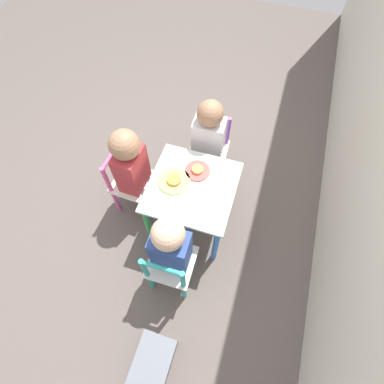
% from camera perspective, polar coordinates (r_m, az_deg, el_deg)
% --- Properties ---
extents(ground_plane, '(6.00, 6.00, 0.00)m').
position_cam_1_polar(ground_plane, '(2.15, 0.00, -5.22)').
color(ground_plane, '#5B514C').
extents(kids_table, '(0.51, 0.51, 0.46)m').
position_cam_1_polar(kids_table, '(1.82, 0.00, -0.19)').
color(kids_table, silver).
rests_on(kids_table, ground_plane).
extents(chair_purple, '(0.27, 0.27, 0.52)m').
position_cam_1_polar(chair_purple, '(2.16, 3.22, 7.93)').
color(chair_purple, silver).
rests_on(chair_purple, ground_plane).
extents(chair_pink, '(0.27, 0.27, 0.52)m').
position_cam_1_polar(chair_pink, '(2.04, -11.62, 1.80)').
color(chair_pink, silver).
rests_on(chair_pink, ground_plane).
extents(chair_teal, '(0.26, 0.26, 0.52)m').
position_cam_1_polar(chair_teal, '(1.77, -4.17, -14.02)').
color(chair_teal, silver).
rests_on(chair_teal, ground_plane).
extents(child_left, '(0.22, 0.20, 0.74)m').
position_cam_1_polar(child_left, '(1.97, 3.04, 9.98)').
color(child_left, '#38383D').
rests_on(child_left, ground_plane).
extents(child_front, '(0.21, 0.23, 0.76)m').
position_cam_1_polar(child_front, '(1.85, -11.10, 4.68)').
color(child_front, '#38383D').
rests_on(child_front, ground_plane).
extents(child_right, '(0.22, 0.20, 0.73)m').
position_cam_1_polar(child_right, '(1.61, -3.88, -10.19)').
color(child_right, '#38383D').
rests_on(child_right, ground_plane).
extents(plate_left, '(0.15, 0.15, 0.03)m').
position_cam_1_polar(plate_left, '(1.80, 1.06, 4.14)').
color(plate_left, '#E54C47').
rests_on(plate_left, kids_table).
extents(plate_front, '(0.19, 0.19, 0.03)m').
position_cam_1_polar(plate_front, '(1.76, -3.42, 2.20)').
color(plate_front, '#EADB66').
rests_on(plate_front, kids_table).
extents(storage_bin, '(0.29, 0.19, 0.13)m').
position_cam_1_polar(storage_bin, '(1.90, -7.53, -29.69)').
color(storage_bin, slate).
rests_on(storage_bin, ground_plane).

